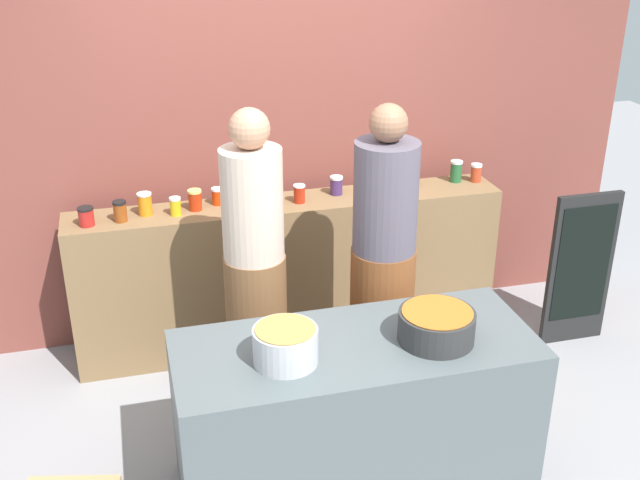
{
  "coord_description": "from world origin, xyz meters",
  "views": [
    {
      "loc": [
        -0.95,
        -3.22,
        2.74
      ],
      "look_at": [
        0.0,
        0.35,
        1.05
      ],
      "focal_mm": 43.47,
      "sensor_mm": 36.0,
      "label": 1
    }
  ],
  "objects_px": {
    "cooking_pot_center": "(436,326)",
    "preserve_jar_1": "(120,211)",
    "preserve_jar_0": "(86,216)",
    "preserve_jar_13": "(456,171)",
    "preserve_jar_4": "(195,200)",
    "preserve_jar_6": "(247,194)",
    "cook_with_tongs": "(255,283)",
    "chalkboard_sign": "(580,269)",
    "preserve_jar_3": "(175,206)",
    "cooking_pot_left": "(285,345)",
    "cook_in_cap": "(383,277)",
    "preserve_jar_9": "(336,185)",
    "preserve_jar_8": "(299,194)",
    "preserve_jar_10": "(373,188)",
    "preserve_jar_12": "(409,178)",
    "preserve_jar_2": "(145,204)",
    "preserve_jar_11": "(397,187)",
    "preserve_jar_7": "(271,196)",
    "preserve_jar_5": "(217,196)"
  },
  "relations": [
    {
      "from": "preserve_jar_10",
      "to": "cooking_pot_center",
      "type": "xyz_separation_m",
      "value": [
        -0.16,
        -1.42,
        -0.15
      ]
    },
    {
      "from": "preserve_jar_0",
      "to": "cooking_pot_left",
      "type": "bearing_deg",
      "value": -58.94
    },
    {
      "from": "cooking_pot_left",
      "to": "preserve_jar_6",
      "type": "bearing_deg",
      "value": 86.28
    },
    {
      "from": "preserve_jar_3",
      "to": "preserve_jar_12",
      "type": "height_order",
      "value": "preserve_jar_12"
    },
    {
      "from": "preserve_jar_0",
      "to": "cooking_pot_center",
      "type": "height_order",
      "value": "preserve_jar_0"
    },
    {
      "from": "preserve_jar_13",
      "to": "cook_in_cap",
      "type": "xyz_separation_m",
      "value": [
        -0.8,
        -0.86,
        -0.24
      ]
    },
    {
      "from": "preserve_jar_6",
      "to": "cooking_pot_left",
      "type": "height_order",
      "value": "preserve_jar_6"
    },
    {
      "from": "preserve_jar_9",
      "to": "preserve_jar_12",
      "type": "xyz_separation_m",
      "value": [
        0.49,
        0.01,
        -0.0
      ]
    },
    {
      "from": "cook_with_tongs",
      "to": "preserve_jar_13",
      "type": "bearing_deg",
      "value": 26.95
    },
    {
      "from": "preserve_jar_0",
      "to": "preserve_jar_2",
      "type": "xyz_separation_m",
      "value": [
        0.33,
        0.08,
        0.01
      ]
    },
    {
      "from": "preserve_jar_3",
      "to": "cooking_pot_left",
      "type": "height_order",
      "value": "preserve_jar_3"
    },
    {
      "from": "preserve_jar_6",
      "to": "chalkboard_sign",
      "type": "bearing_deg",
      "value": -13.52
    },
    {
      "from": "preserve_jar_9",
      "to": "preserve_jar_11",
      "type": "distance_m",
      "value": 0.38
    },
    {
      "from": "preserve_jar_7",
      "to": "preserve_jar_11",
      "type": "relative_size",
      "value": 1.13
    },
    {
      "from": "preserve_jar_13",
      "to": "preserve_jar_8",
      "type": "bearing_deg",
      "value": -174.93
    },
    {
      "from": "preserve_jar_8",
      "to": "preserve_jar_10",
      "type": "height_order",
      "value": "preserve_jar_8"
    },
    {
      "from": "preserve_jar_12",
      "to": "preserve_jar_6",
      "type": "bearing_deg",
      "value": -177.56
    },
    {
      "from": "preserve_jar_1",
      "to": "preserve_jar_8",
      "type": "distance_m",
      "value": 1.07
    },
    {
      "from": "preserve_jar_13",
      "to": "cook_with_tongs",
      "type": "relative_size",
      "value": 0.08
    },
    {
      "from": "cooking_pot_center",
      "to": "preserve_jar_1",
      "type": "bearing_deg",
      "value": 134.07
    },
    {
      "from": "cook_in_cap",
      "to": "cook_with_tongs",
      "type": "bearing_deg",
      "value": 170.77
    },
    {
      "from": "preserve_jar_7",
      "to": "preserve_jar_9",
      "type": "relative_size",
      "value": 0.97
    },
    {
      "from": "cook_with_tongs",
      "to": "preserve_jar_1",
      "type": "bearing_deg",
      "value": 136.2
    },
    {
      "from": "preserve_jar_3",
      "to": "preserve_jar_8",
      "type": "relative_size",
      "value": 0.97
    },
    {
      "from": "preserve_jar_0",
      "to": "preserve_jar_3",
      "type": "xyz_separation_m",
      "value": [
        0.5,
        0.03,
        -0.0
      ]
    },
    {
      "from": "cooking_pot_center",
      "to": "preserve_jar_3",
      "type": "bearing_deg",
      "value": 126.46
    },
    {
      "from": "preserve_jar_6",
      "to": "preserve_jar_5",
      "type": "bearing_deg",
      "value": 160.68
    },
    {
      "from": "preserve_jar_4",
      "to": "preserve_jar_9",
      "type": "bearing_deg",
      "value": 2.08
    },
    {
      "from": "preserve_jar_6",
      "to": "preserve_jar_10",
      "type": "relative_size",
      "value": 1.3
    },
    {
      "from": "preserve_jar_2",
      "to": "preserve_jar_3",
      "type": "distance_m",
      "value": 0.18
    },
    {
      "from": "cooking_pot_center",
      "to": "preserve_jar_4",
      "type": "bearing_deg",
      "value": 122.31
    },
    {
      "from": "preserve_jar_4",
      "to": "preserve_jar_7",
      "type": "xyz_separation_m",
      "value": [
        0.45,
        -0.05,
        -0.01
      ]
    },
    {
      "from": "preserve_jar_4",
      "to": "preserve_jar_12",
      "type": "relative_size",
      "value": 1.08
    },
    {
      "from": "preserve_jar_8",
      "to": "preserve_jar_2",
      "type": "bearing_deg",
      "value": 177.42
    },
    {
      "from": "preserve_jar_6",
      "to": "preserve_jar_10",
      "type": "distance_m",
      "value": 0.78
    },
    {
      "from": "preserve_jar_10",
      "to": "cook_in_cap",
      "type": "distance_m",
      "value": 0.8
    },
    {
      "from": "preserve_jar_4",
      "to": "preserve_jar_6",
      "type": "distance_m",
      "value": 0.31
    },
    {
      "from": "preserve_jar_2",
      "to": "chalkboard_sign",
      "type": "relative_size",
      "value": 0.13
    },
    {
      "from": "preserve_jar_7",
      "to": "preserve_jar_8",
      "type": "height_order",
      "value": "preserve_jar_7"
    },
    {
      "from": "cook_with_tongs",
      "to": "preserve_jar_5",
      "type": "bearing_deg",
      "value": 96.43
    },
    {
      "from": "preserve_jar_5",
      "to": "preserve_jar_10",
      "type": "bearing_deg",
      "value": -7.07
    },
    {
      "from": "cooking_pot_center",
      "to": "chalkboard_sign",
      "type": "xyz_separation_m",
      "value": [
        1.42,
        0.98,
        -0.36
      ]
    },
    {
      "from": "preserve_jar_4",
      "to": "cooking_pot_left",
      "type": "relative_size",
      "value": 0.43
    },
    {
      "from": "preserve_jar_5",
      "to": "preserve_jar_2",
      "type": "bearing_deg",
      "value": -172.72
    },
    {
      "from": "preserve_jar_1",
      "to": "chalkboard_sign",
      "type": "height_order",
      "value": "preserve_jar_1"
    },
    {
      "from": "preserve_jar_12",
      "to": "preserve_jar_9",
      "type": "bearing_deg",
      "value": -179.12
    },
    {
      "from": "preserve_jar_11",
      "to": "chalkboard_sign",
      "type": "bearing_deg",
      "value": -21.07
    },
    {
      "from": "preserve_jar_6",
      "to": "cook_in_cap",
      "type": "xyz_separation_m",
      "value": [
        0.59,
        -0.8,
        -0.24
      ]
    },
    {
      "from": "preserve_jar_8",
      "to": "preserve_jar_1",
      "type": "bearing_deg",
      "value": -178.9
    },
    {
      "from": "preserve_jar_0",
      "to": "preserve_jar_13",
      "type": "bearing_deg",
      "value": 3.21
    }
  ]
}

